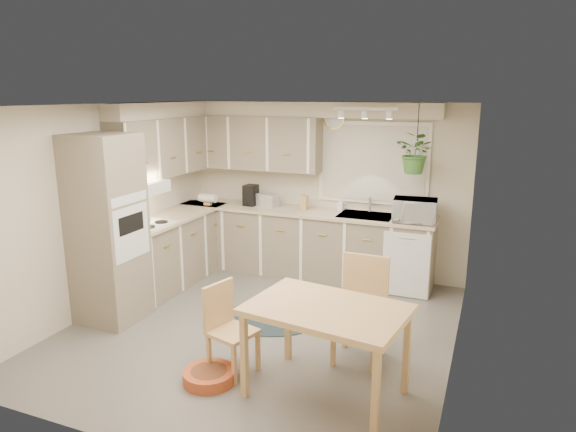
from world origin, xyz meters
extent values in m
plane|color=#605C54|center=(0.00, 0.00, 0.00)|extent=(4.20, 4.20, 0.00)
plane|color=silver|center=(0.00, 0.00, 2.40)|extent=(4.20, 4.20, 0.00)
cube|color=beige|center=(0.00, 2.10, 1.20)|extent=(4.00, 0.04, 2.40)
cube|color=beige|center=(0.00, -2.10, 1.20)|extent=(4.00, 0.04, 2.40)
cube|color=beige|center=(-2.00, 0.00, 1.20)|extent=(0.04, 4.20, 2.40)
cube|color=beige|center=(2.00, 0.00, 1.20)|extent=(0.04, 4.20, 2.40)
cube|color=gray|center=(-1.70, 0.88, 0.45)|extent=(0.60, 1.85, 0.90)
cube|color=gray|center=(-0.20, 1.80, 0.45)|extent=(3.60, 0.60, 0.90)
cube|color=#BDAF8A|center=(-1.69, 0.88, 0.92)|extent=(0.64, 1.89, 0.04)
cube|color=#BDAF8A|center=(-0.20, 1.79, 0.92)|extent=(3.64, 0.64, 0.04)
cube|color=gray|center=(-1.68, -0.38, 1.05)|extent=(0.65, 0.65, 2.10)
cube|color=silver|center=(-1.35, -0.38, 1.05)|extent=(0.02, 0.56, 0.58)
cube|color=gray|center=(-1.82, 1.00, 1.83)|extent=(0.35, 2.00, 0.75)
cube|color=gray|center=(-1.00, 1.93, 1.83)|extent=(2.00, 0.35, 0.75)
cube|color=beige|center=(-1.85, 1.00, 2.30)|extent=(0.30, 2.00, 0.20)
cube|color=beige|center=(-0.20, 1.95, 2.30)|extent=(3.60, 0.30, 0.20)
cube|color=silver|center=(-1.68, 0.30, 0.94)|extent=(0.52, 0.58, 0.02)
cube|color=silver|center=(-1.70, 0.30, 1.40)|extent=(0.40, 0.60, 0.14)
cube|color=beige|center=(0.70, 2.07, 1.60)|extent=(1.40, 0.02, 1.00)
cube|color=silver|center=(0.70, 2.08, 1.60)|extent=(1.50, 0.02, 1.10)
cube|color=#B3B6BB|center=(0.70, 1.80, 0.90)|extent=(0.70, 0.48, 0.10)
cube|color=silver|center=(1.30, 1.49, 0.42)|extent=(0.58, 0.02, 0.83)
cube|color=silver|center=(0.70, 1.55, 2.33)|extent=(0.80, 0.04, 0.04)
cylinder|color=#DDC54E|center=(0.15, 2.07, 2.18)|extent=(0.30, 0.03, 0.30)
cube|color=tan|center=(1.04, -0.93, 0.40)|extent=(1.39, 1.02, 0.81)
cube|color=tan|center=(0.14, -0.89, 0.41)|extent=(0.48, 0.48, 0.83)
cube|color=tan|center=(1.15, -0.25, 0.50)|extent=(0.47, 0.47, 1.00)
ellipsoid|color=black|center=(-0.03, 0.23, 0.01)|extent=(1.23, 1.00, 0.01)
cylinder|color=#AB5122|center=(0.02, -1.13, 0.05)|extent=(0.55, 0.55, 0.11)
imported|color=silver|center=(1.34, 1.70, 1.12)|extent=(0.56, 0.34, 0.36)
imported|color=silver|center=(0.31, 1.95, 0.98)|extent=(0.11, 0.19, 0.08)
imported|color=#366829|center=(1.32, 1.70, 1.75)|extent=(0.62, 0.65, 0.40)
cube|color=black|center=(-0.99, 1.80, 1.09)|extent=(0.18, 0.21, 0.30)
cube|color=#B3B6BB|center=(-0.73, 1.82, 1.03)|extent=(0.33, 0.24, 0.18)
cube|color=tan|center=(-0.19, 1.85, 1.04)|extent=(0.10, 0.10, 0.20)
camera|label=1|loc=(2.22, -4.68, 2.52)|focal=32.00mm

